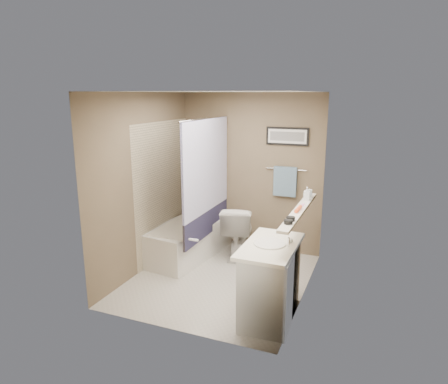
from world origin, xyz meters
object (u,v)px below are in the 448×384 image
at_px(glass_jar, 309,193).
at_px(hair_brush_front, 298,209).
at_px(toilet, 238,231).
at_px(candle_bowl_far, 291,219).
at_px(candle_bowl_near, 288,222).
at_px(vanity, 270,283).
at_px(soap_bottle, 307,194).
at_px(bathtub, 188,239).

bearing_deg(glass_jar, hair_brush_front, -90.00).
relative_size(toilet, candle_bowl_far, 8.76).
distance_m(toilet, candle_bowl_near, 2.03).
relative_size(vanity, soap_bottle, 5.54).
bearing_deg(hair_brush_front, bathtub, 156.19).
height_order(vanity, soap_bottle, soap_bottle).
distance_m(candle_bowl_near, candle_bowl_far, 0.11).
height_order(candle_bowl_near, candle_bowl_far, same).
distance_m(vanity, glass_jar, 1.31).
distance_m(toilet, glass_jar, 1.40).
height_order(toilet, vanity, vanity).
bearing_deg(toilet, candle_bowl_near, 112.45).
height_order(bathtub, toilet, toilet).
distance_m(glass_jar, soap_bottle, 0.14).
relative_size(bathtub, candle_bowl_near, 16.67).
bearing_deg(vanity, soap_bottle, 75.36).
xyz_separation_m(toilet, candle_bowl_far, (1.09, -1.44, 0.74)).
xyz_separation_m(vanity, candle_bowl_far, (0.19, 0.03, 0.73)).
bearing_deg(candle_bowl_near, vanity, 156.53).
bearing_deg(candle_bowl_far, glass_jar, 90.00).
bearing_deg(glass_jar, candle_bowl_near, -90.00).
bearing_deg(soap_bottle, candle_bowl_far, -90.00).
height_order(hair_brush_front, glass_jar, glass_jar).
height_order(toilet, hair_brush_front, hair_brush_front).
bearing_deg(glass_jar, bathtub, 175.16).
relative_size(candle_bowl_far, glass_jar, 0.90).
distance_m(candle_bowl_far, soap_bottle, 0.88).
relative_size(bathtub, vanity, 1.67).
distance_m(candle_bowl_near, glass_jar, 1.13).
height_order(bathtub, vanity, vanity).
bearing_deg(hair_brush_front, candle_bowl_far, -90.00).
bearing_deg(soap_bottle, hair_brush_front, -90.00).
xyz_separation_m(bathtub, glass_jar, (1.79, -0.15, 0.92)).
bearing_deg(toilet, hair_brush_front, 123.17).
bearing_deg(bathtub, toilet, 28.73).
bearing_deg(toilet, bathtub, 8.43).
bearing_deg(vanity, bathtub, 140.07).
bearing_deg(vanity, candle_bowl_near, -26.58).
height_order(vanity, candle_bowl_far, candle_bowl_far).
relative_size(glass_jar, soap_bottle, 0.62).
height_order(bathtub, glass_jar, glass_jar).
bearing_deg(hair_brush_front, toilet, 135.82).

